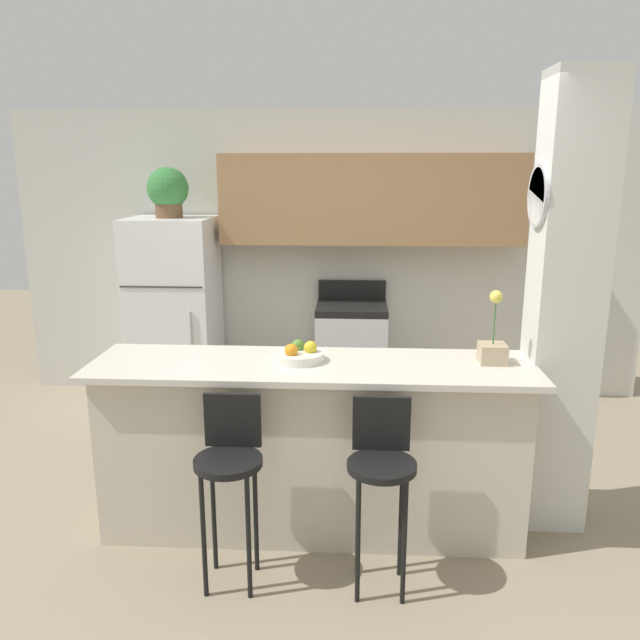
{
  "coord_description": "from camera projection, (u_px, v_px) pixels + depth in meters",
  "views": [
    {
      "loc": [
        0.23,
        -3.27,
        2.05
      ],
      "look_at": [
        0.0,
        0.8,
        1.05
      ],
      "focal_mm": 35.0,
      "sensor_mm": 36.0,
      "label": 1
    }
  ],
  "objects": [
    {
      "name": "ground_plane",
      "position": [
        312.0,
        526.0,
        3.67
      ],
      "size": [
        14.0,
        14.0,
        0.0
      ],
      "primitive_type": "plane",
      "color": "gray"
    },
    {
      "name": "orchid_vase",
      "position": [
        493.0,
        346.0,
        3.42
      ],
      "size": [
        0.14,
        0.14,
        0.41
      ],
      "color": "tan",
      "rests_on": "counter_bar"
    },
    {
      "name": "stove_range",
      "position": [
        351.0,
        354.0,
        5.46
      ],
      "size": [
        0.6,
        0.59,
        1.07
      ],
      "color": "silver",
      "rests_on": "ground_plane"
    },
    {
      "name": "bar_stool_right",
      "position": [
        381.0,
        468.0,
        3.01
      ],
      "size": [
        0.34,
        0.34,
        0.96
      ],
      "color": "black",
      "rests_on": "ground_plane"
    },
    {
      "name": "potted_plant_on_fridge",
      "position": [
        168.0,
        191.0,
        5.16
      ],
      "size": [
        0.34,
        0.34,
        0.41
      ],
      "color": "brown",
      "rests_on": "refrigerator"
    },
    {
      "name": "counter_bar",
      "position": [
        312.0,
        446.0,
        3.55
      ],
      "size": [
        2.45,
        0.64,
        1.0
      ],
      "color": "beige",
      "rests_on": "ground_plane"
    },
    {
      "name": "fruit_bowl",
      "position": [
        300.0,
        354.0,
        3.46
      ],
      "size": [
        0.27,
        0.27,
        0.11
      ],
      "color": "silver",
      "rests_on": "counter_bar"
    },
    {
      "name": "pillar_right",
      "position": [
        564.0,
        310.0,
        3.45
      ],
      "size": [
        0.38,
        0.34,
        2.55
      ],
      "color": "silver",
      "rests_on": "ground_plane"
    },
    {
      "name": "wall_back",
      "position": [
        347.0,
        233.0,
        5.47
      ],
      "size": [
        5.6,
        0.38,
        2.55
      ],
      "color": "silver",
      "rests_on": "ground_plane"
    },
    {
      "name": "trash_bin",
      "position": [
        238.0,
        393.0,
        5.29
      ],
      "size": [
        0.28,
        0.28,
        0.38
      ],
      "color": "#59595B",
      "rests_on": "ground_plane"
    },
    {
      "name": "bar_stool_left",
      "position": [
        230.0,
        464.0,
        3.05
      ],
      "size": [
        0.34,
        0.34,
        0.96
      ],
      "color": "black",
      "rests_on": "ground_plane"
    },
    {
      "name": "refrigerator",
      "position": [
        175.0,
        313.0,
        5.4
      ],
      "size": [
        0.71,
        0.69,
        1.64
      ],
      "color": "white",
      "rests_on": "ground_plane"
    }
  ]
}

